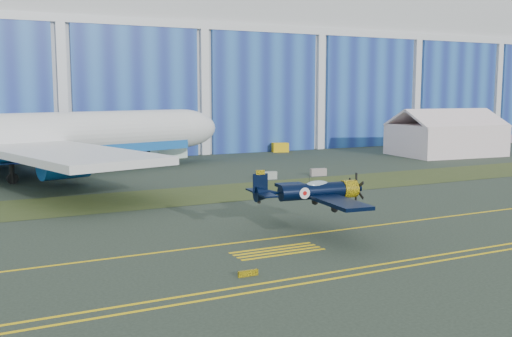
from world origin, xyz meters
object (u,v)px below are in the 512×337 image
warbird (313,191)px  shipping_container (168,150)px  jetliner (19,85)px  tent (446,132)px  tug (280,147)px

warbird → shipping_container: bearing=88.5°
warbird → jetliner: size_ratio=0.17×
tent → tug: (-21.38, 16.35, -2.98)m
jetliner → tent: jetliner is taller
tent → shipping_container: (-41.58, 15.18, -2.50)m
tug → shipping_container: bearing=-161.8°
jetliner → tent: size_ratio=4.35×
shipping_container → tug: shipping_container is taller
jetliner → warbird: bearing=-83.6°
warbird → jetliner: bearing=116.9°
shipping_container → tug: 20.24m
tent → jetliner: bearing=-178.8°
warbird → jetliner: (-15.59, 39.86, 7.77)m
tug → tent: bearing=-22.5°
warbird → tug: bearing=68.8°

